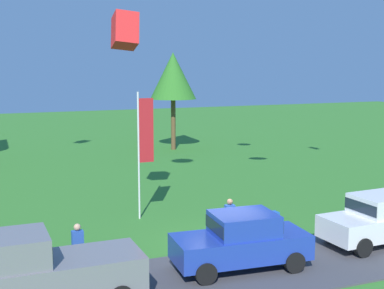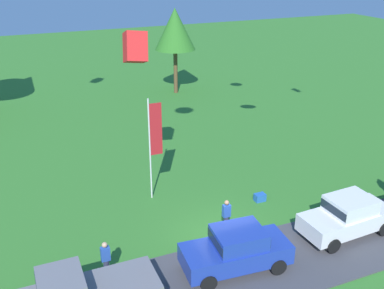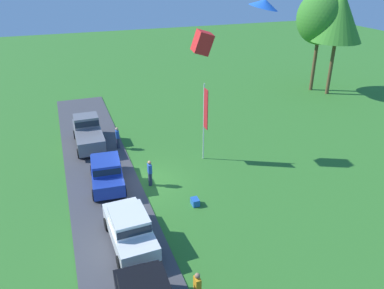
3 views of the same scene
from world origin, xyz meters
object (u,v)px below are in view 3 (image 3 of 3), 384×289
flag_banner (205,114)px  person_on_lawn (118,138)px  car_sedan_mid_row (130,228)px  kite_delta_topmost (264,3)px  car_sedan_far_end (107,171)px  tree_right_of_center (321,18)px  person_watching_sky (197,289)px  cooler_box (195,202)px  car_pickup_by_flagpole (88,132)px  tree_lone_near (339,16)px  kite_box_mid_center (202,43)px  person_beside_suv (150,173)px

flag_banner → person_on_lawn: bearing=-125.7°
car_sedan_mid_row → kite_delta_topmost: (-0.66, 6.81, 9.88)m
car_sedan_far_end → tree_right_of_center: tree_right_of_center is taller
person_watching_sky → car_sedan_mid_row: bearing=-158.5°
tree_right_of_center → flag_banner: (11.14, -16.98, -4.05)m
cooler_box → person_watching_sky: bearing=-19.7°
car_pickup_by_flagpole → tree_lone_near: tree_lone_near is taller
person_watching_sky → flag_banner: (-11.48, 4.88, 2.60)m
tree_lone_near → kite_box_mid_center: tree_lone_near is taller
car_sedan_far_end → person_watching_sky: 10.55m
car_pickup_by_flagpole → person_beside_suv: 7.69m
person_watching_sky → kite_box_mid_center: size_ratio=1.27×
tree_right_of_center → cooler_box: tree_right_of_center is taller
tree_right_of_center → flag_banner: 20.71m
person_on_lawn → kite_delta_topmost: bearing=28.5°
person_on_lawn → person_beside_suv: bearing=9.6°
flag_banner → cooler_box: 6.39m
person_watching_sky → person_on_lawn: same height
kite_delta_topmost → person_beside_suv: bearing=-133.9°
person_on_lawn → flag_banner: 7.12m
kite_box_mid_center → kite_delta_topmost: size_ratio=1.01×
car_pickup_by_flagpole → car_sedan_far_end: bearing=4.2°
car_pickup_by_flagpole → flag_banner: flag_banner is taller
tree_lone_near → car_pickup_by_flagpole: bearing=-80.4°
person_beside_suv → person_on_lawn: 5.89m
cooler_box → kite_delta_topmost: size_ratio=0.42×
person_watching_sky → flag_banner: 12.75m
car_sedan_mid_row → person_watching_sky: car_sedan_mid_row is taller
car_pickup_by_flagpole → kite_delta_topmost: size_ratio=3.75×
tree_lone_near → kite_delta_topmost: kite_delta_topmost is taller
cooler_box → car_sedan_far_end: bearing=-130.6°
car_pickup_by_flagpole → person_watching_sky: 16.83m
tree_lone_near → cooler_box: tree_lone_near is taller
car_pickup_by_flagpole → car_sedan_mid_row: car_pickup_by_flagpole is taller
person_beside_suv → tree_right_of_center: (-13.08, 21.37, 6.65)m
person_beside_suv → kite_box_mid_center: bearing=121.0°
person_beside_suv → flag_banner: (-1.93, 4.39, 2.60)m
person_on_lawn → kite_delta_topmost: 15.32m
car_sedan_mid_row → person_watching_sky: 4.86m
car_pickup_by_flagpole → car_sedan_mid_row: size_ratio=1.12×
car_pickup_by_flagpole → person_beside_suv: (7.09, 2.96, -0.23)m
car_sedan_far_end → person_watching_sky: car_sedan_far_end is taller
car_sedan_far_end → kite_box_mid_center: (-1.85, 6.93, 6.96)m
tree_right_of_center → car_sedan_far_end: bearing=-62.8°
car_sedan_far_end → person_beside_suv: size_ratio=2.65×
flag_banner → kite_box_mid_center: kite_box_mid_center is taller
car_sedan_far_end → kite_box_mid_center: 10.00m
car_pickup_by_flagpole → car_sedan_mid_row: bearing=3.3°
car_pickup_by_flagpole → flag_banner: (5.16, 7.35, 2.37)m
person_watching_sky → flag_banner: flag_banner is taller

